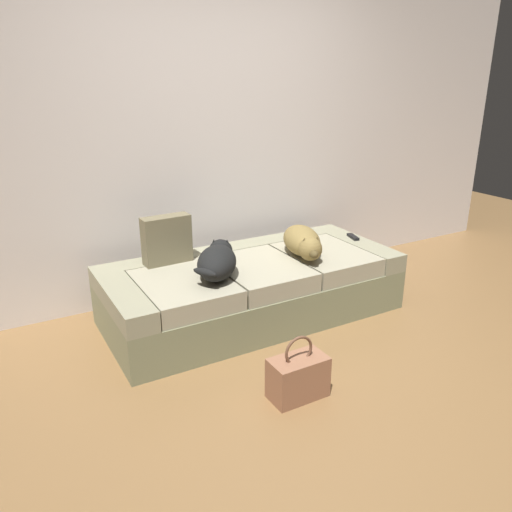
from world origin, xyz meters
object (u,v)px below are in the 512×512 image
at_px(dog_tan, 303,242).
at_px(tv_remote, 353,237).
at_px(couch, 253,288).
at_px(dog_dark, 217,261).
at_px(throw_pillow, 167,240).
at_px(handbag, 298,377).

bearing_deg(dog_tan, tv_remote, 12.62).
bearing_deg(couch, tv_remote, 2.80).
height_order(dog_dark, throw_pillow, throw_pillow).
bearing_deg(tv_remote, throw_pillow, -173.56).
xyz_separation_m(couch, dog_dark, (-0.34, -0.13, 0.32)).
bearing_deg(couch, dog_dark, -159.30).
relative_size(couch, handbag, 5.62).
relative_size(dog_tan, tv_remote, 3.94).
relative_size(couch, tv_remote, 14.16).
xyz_separation_m(dog_tan, tv_remote, (0.59, 0.13, -0.09)).
bearing_deg(dog_tan, dog_dark, -176.57).
bearing_deg(tv_remote, handbag, -125.20).
relative_size(dog_tan, handbag, 1.56).
bearing_deg(handbag, throw_pillow, 101.71).
xyz_separation_m(couch, tv_remote, (0.97, 0.05, 0.23)).
xyz_separation_m(dog_tan, handbag, (-0.66, -0.92, -0.41)).
distance_m(dog_dark, throw_pillow, 0.45).
bearing_deg(handbag, dog_tan, 54.46).
bearing_deg(couch, dog_tan, -12.52).
bearing_deg(dog_dark, handbag, -86.15).
xyz_separation_m(tv_remote, handbag, (-1.25, -1.06, -0.32)).
bearing_deg(throw_pillow, couch, -26.04).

